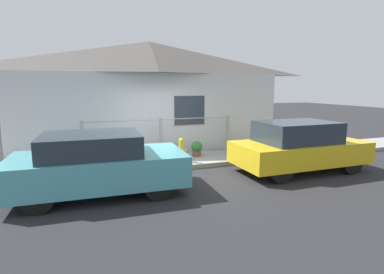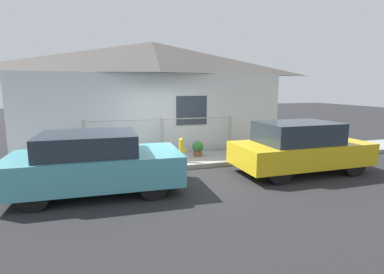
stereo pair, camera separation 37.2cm
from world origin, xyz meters
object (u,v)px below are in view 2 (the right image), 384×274
(car_left, at_px, (95,163))
(fire_hydrant, at_px, (181,149))
(potted_plant_near_hydrant, at_px, (198,148))
(car_right, at_px, (300,147))

(car_left, bearing_deg, fire_hydrant, 35.12)
(fire_hydrant, relative_size, potted_plant_near_hydrant, 1.47)
(potted_plant_near_hydrant, bearing_deg, car_right, -43.87)
(car_right, xyz_separation_m, potted_plant_near_hydrant, (-2.25, 2.16, -0.31))
(fire_hydrant, height_order, potted_plant_near_hydrant, fire_hydrant)
(car_left, relative_size, fire_hydrant, 5.16)
(car_left, distance_m, potted_plant_near_hydrant, 3.82)
(car_right, relative_size, potted_plant_near_hydrant, 7.52)
(car_left, relative_size, car_right, 1.01)
(car_left, height_order, potted_plant_near_hydrant, car_left)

